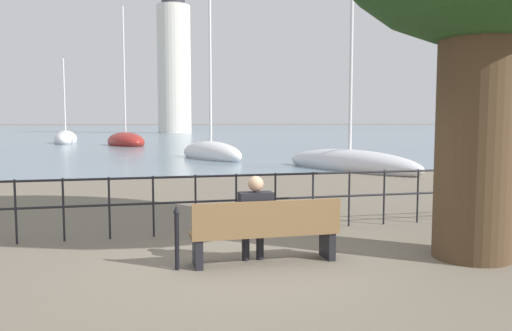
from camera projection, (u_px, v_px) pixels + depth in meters
ground_plane at (264, 262)px, 7.02m from camera, size 1000.00×1000.00×0.00m
harbor_water at (138, 128)px, 163.25m from camera, size 600.00×300.00×0.01m
park_bench at (266, 232)px, 6.91m from camera, size 2.08×0.45×0.90m
seated_person_left at (255, 215)px, 6.94m from camera, size 0.47×0.35×1.23m
promenade_railing at (236, 194)px, 8.86m from camera, size 13.08×0.04×1.05m
closed_umbrella at (177, 234)px, 6.61m from camera, size 0.09×0.09×0.87m
sailboat_0 at (349, 162)px, 20.49m from camera, size 4.17×7.31×10.88m
sailboat_1 at (126, 141)px, 41.99m from camera, size 4.34×6.46×11.96m
sailboat_3 at (211, 152)px, 26.63m from camera, size 3.47×5.89×12.63m
sailboat_4 at (66, 139)px, 46.36m from camera, size 2.35×6.42×8.31m
sailboat_5 at (480, 148)px, 32.28m from camera, size 4.65×8.03×9.06m
harbor_lighthouse at (174, 61)px, 88.35m from camera, size 5.88×5.88×27.26m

